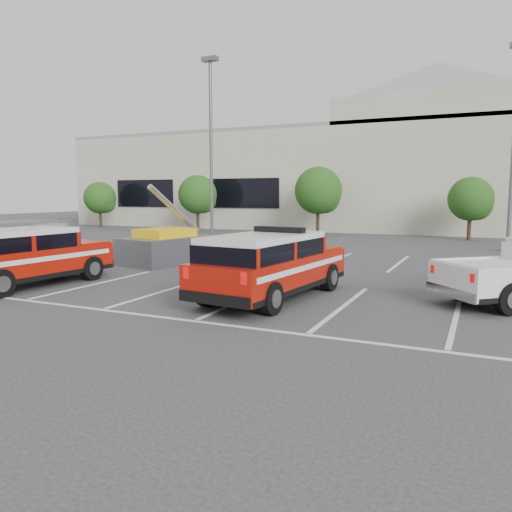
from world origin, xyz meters
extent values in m
plane|color=#2D2D30|center=(0.00, 0.00, 0.00)|extent=(120.00, 120.00, 0.00)
cube|color=silver|center=(0.00, 4.50, 0.01)|extent=(23.00, 15.00, 0.01)
cube|color=beige|center=(0.00, 32.00, 4.00)|extent=(60.00, 15.00, 8.00)
cube|color=gray|center=(0.00, 32.00, 8.15)|extent=(60.00, 15.00, 0.30)
cube|color=beige|center=(2.00, 30.50, 9.00)|extent=(14.00, 12.00, 2.00)
pyramid|color=gray|center=(2.00, 30.50, 11.60)|extent=(15.98, 15.98, 3.20)
cylinder|color=#3F2B19|center=(-25.00, 22.00, 0.76)|extent=(0.24, 0.24, 1.51)
sphere|color=#1B4612|center=(-25.00, 22.00, 2.60)|extent=(2.77, 2.77, 2.77)
sphere|color=#1B4612|center=(-24.60, 22.20, 2.18)|extent=(1.85, 1.85, 1.85)
cylinder|color=#3F2B19|center=(-15.00, 22.00, 0.84)|extent=(0.24, 0.24, 1.67)
sphere|color=#1B4612|center=(-15.00, 22.00, 2.88)|extent=(3.07, 3.07, 3.07)
sphere|color=#1B4612|center=(-14.60, 22.20, 2.42)|extent=(2.05, 2.05, 2.05)
cylinder|color=#3F2B19|center=(-5.00, 22.00, 0.92)|extent=(0.24, 0.24, 1.84)
sphere|color=#1B4612|center=(-5.00, 22.00, 3.16)|extent=(3.37, 3.37, 3.37)
sphere|color=#1B4612|center=(-4.60, 22.20, 2.65)|extent=(2.24, 2.24, 2.24)
cylinder|color=#3F2B19|center=(5.00, 22.00, 0.76)|extent=(0.24, 0.24, 1.51)
sphere|color=#1B4612|center=(5.00, 22.00, 2.60)|extent=(2.77, 2.77, 2.77)
sphere|color=#1B4612|center=(5.40, 22.20, 2.18)|extent=(1.85, 1.85, 1.85)
cube|color=#59595E|center=(-8.00, 12.00, 0.10)|extent=(0.60, 0.60, 0.20)
cylinder|color=#59595E|center=(-8.00, 12.00, 5.00)|extent=(0.18, 0.18, 10.00)
cube|color=#59595E|center=(-8.00, 12.00, 10.12)|extent=(0.90, 0.40, 0.24)
cube|color=#59595E|center=(7.00, 16.00, 0.10)|extent=(0.60, 0.60, 0.20)
cube|color=#981207|center=(0.62, 0.32, 0.77)|extent=(2.63, 5.78, 0.85)
cube|color=black|center=(0.56, -0.19, 1.42)|extent=(2.29, 4.15, 0.45)
cube|color=silver|center=(0.56, -0.19, 1.73)|extent=(2.24, 4.07, 0.16)
cube|color=black|center=(0.66, 0.68, 1.89)|extent=(1.53, 0.45, 0.15)
cube|color=#981207|center=(-7.10, -1.17, 0.78)|extent=(2.38, 5.33, 0.86)
cube|color=black|center=(-7.13, -1.68, 1.43)|extent=(2.11, 3.69, 0.45)
cube|color=silver|center=(-7.13, -1.68, 1.74)|extent=(2.06, 3.61, 0.16)
cube|color=#A5A5A8|center=(-7.13, -1.68, 2.02)|extent=(2.15, 3.34, 0.06)
cube|color=#59595E|center=(-6.24, 5.00, 0.55)|extent=(2.85, 3.97, 1.11)
cube|color=#EAB50D|center=(-6.24, 5.00, 1.26)|extent=(1.99, 2.47, 0.40)
cylinder|color=#A5A5A8|center=(-6.13, 5.59, 2.21)|extent=(0.78, 2.94, 2.16)
cube|color=#59595E|center=(-8.05, 4.11, 0.35)|extent=(1.21, 1.37, 0.70)
camera|label=1|loc=(5.91, -12.31, 2.86)|focal=35.00mm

